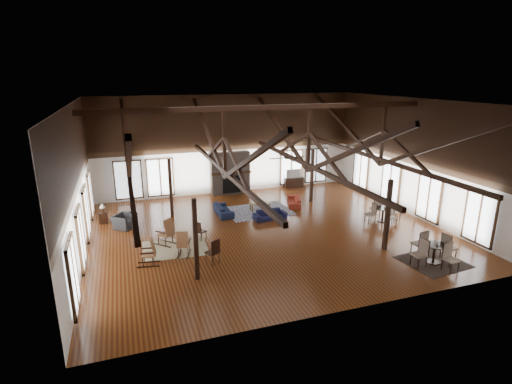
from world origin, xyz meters
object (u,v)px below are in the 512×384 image
object	(u,v)px
coffee_table	(259,204)
armchair	(124,221)
sofa_navy_left	(223,210)
tv_console	(293,182)
sofa_orange	(294,201)
cafe_table_far	(383,212)
sofa_navy_front	(270,215)
cafe_table_near	(435,250)

from	to	relation	value
coffee_table	armchair	xyz separation A→B (m)	(-7.02, -0.33, -0.04)
sofa_navy_left	tv_console	distance (m)	6.84
coffee_table	tv_console	size ratio (longest dim) A/B	0.97
sofa_orange	coffee_table	world-z (taller)	sofa_orange
sofa_navy_left	cafe_table_far	bearing A→B (deg)	-116.43
cafe_table_far	sofa_navy_front	bearing A→B (deg)	158.41
coffee_table	armchair	world-z (taller)	armchair
sofa_navy_left	cafe_table_far	distance (m)	8.18
sofa_orange	armchair	distance (m)	9.18
sofa_navy_front	armchair	bearing A→B (deg)	168.21
coffee_table	tv_console	world-z (taller)	tv_console
sofa_navy_left	cafe_table_near	bearing A→B (deg)	-142.12
armchair	coffee_table	bearing A→B (deg)	-50.36
armchair	cafe_table_near	size ratio (longest dim) A/B	0.48
cafe_table_far	tv_console	distance (m)	7.55
sofa_orange	sofa_navy_left	bearing A→B (deg)	-67.59
cafe_table_far	armchair	bearing A→B (deg)	165.16
sofa_navy_left	tv_console	size ratio (longest dim) A/B	1.44
sofa_navy_front	cafe_table_near	distance (m)	7.96
sofa_navy_left	cafe_table_far	size ratio (longest dim) A/B	0.97
sofa_navy_left	sofa_orange	size ratio (longest dim) A/B	1.09
sofa_navy_front	cafe_table_near	bearing A→B (deg)	-59.01
sofa_navy_front	sofa_navy_left	distance (m)	2.56
sofa_navy_front	tv_console	world-z (taller)	tv_console
sofa_navy_left	cafe_table_far	world-z (taller)	cafe_table_far
sofa_navy_front	sofa_navy_left	world-z (taller)	sofa_navy_left
sofa_orange	cafe_table_near	xyz separation A→B (m)	(2.27, -8.35, 0.30)
cafe_table_near	sofa_navy_left	bearing A→B (deg)	128.31
sofa_navy_front	cafe_table_far	world-z (taller)	cafe_table_far
coffee_table	cafe_table_near	distance (m)	9.28
cafe_table_far	tv_console	size ratio (longest dim) A/B	1.49
sofa_navy_front	cafe_table_far	size ratio (longest dim) A/B	0.88
cafe_table_near	armchair	bearing A→B (deg)	145.58
armchair	cafe_table_far	world-z (taller)	cafe_table_far
armchair	sofa_navy_front	bearing A→B (deg)	-62.56
cafe_table_far	tv_console	bearing A→B (deg)	102.63
sofa_navy_front	armchair	size ratio (longest dim) A/B	1.66
sofa_navy_left	sofa_orange	world-z (taller)	sofa_navy_left
cafe_table_far	sofa_orange	bearing A→B (deg)	130.07
cafe_table_near	tv_console	world-z (taller)	cafe_table_near
coffee_table	sofa_navy_front	bearing A→B (deg)	-71.04
sofa_navy_front	coffee_table	world-z (taller)	sofa_navy_front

